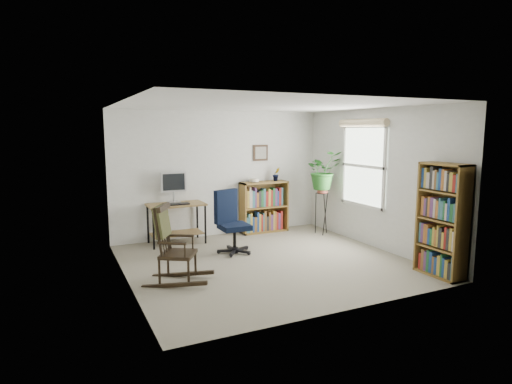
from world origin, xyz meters
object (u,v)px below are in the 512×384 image
office_chair (234,222)px  low_bookshelf (264,207)px  desk (177,224)px  rocking_chair (178,243)px  tall_bookshelf (442,220)px

office_chair → low_bookshelf: (1.11, 1.14, -0.02)m
desk → rocking_chair: (-0.51, -1.98, 0.17)m
rocking_chair → low_bookshelf: size_ratio=1.05×
office_chair → rocking_chair: size_ratio=0.99×
tall_bookshelf → desk: bearing=131.3°
low_bookshelf → tall_bookshelf: tall_bookshelf is taller
rocking_chair → tall_bookshelf: (3.40, -1.31, 0.26)m
office_chair → tall_bookshelf: 3.16m
rocking_chair → low_bookshelf: (2.33, 2.10, -0.03)m
desk → office_chair: office_chair is taller
office_chair → low_bookshelf: size_ratio=1.05×
office_chair → low_bookshelf: bearing=26.6°
tall_bookshelf → office_chair: bearing=133.9°
office_chair → tall_bookshelf: bearing=-65.2°
desk → rocking_chair: size_ratio=0.94×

